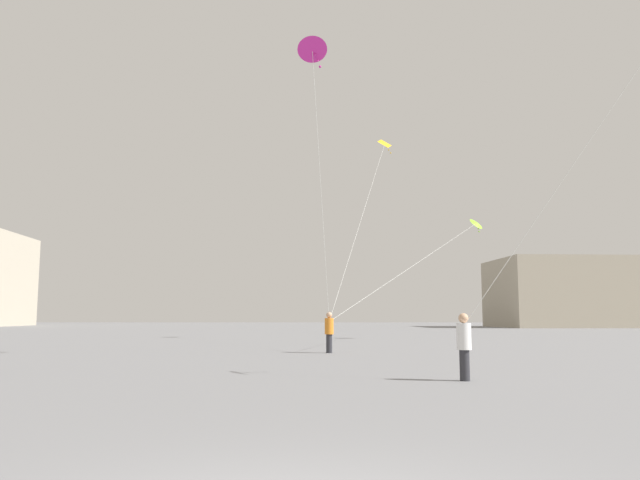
# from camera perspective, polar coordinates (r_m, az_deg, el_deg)

# --- Properties ---
(person_in_white) EXTENTS (0.35, 0.35, 1.61)m
(person_in_white) POSITION_cam_1_polar(r_m,az_deg,el_deg) (15.78, 12.88, -9.11)
(person_in_white) COLOR #2D2D33
(person_in_white) RESTS_ON ground_plane
(person_in_orange) EXTENTS (0.37, 0.37, 1.71)m
(person_in_orange) POSITION_cam_1_polar(r_m,az_deg,el_deg) (26.85, 0.83, -8.17)
(person_in_orange) COLOR #2D2D33
(person_in_orange) RESTS_ON ground_plane
(kite_lime_diamond) EXTENTS (10.72, 16.19, 6.91)m
(kite_lime_diamond) POSITION_cam_1_polar(r_m,az_deg,el_deg) (43.70, 13.83, 1.37)
(kite_lime_diamond) COLOR #8CD12D
(kite_amber_delta) EXTENTS (4.54, 16.55, 12.48)m
(kite_amber_delta) POSITION_cam_1_polar(r_m,az_deg,el_deg) (43.72, 5.76, 8.16)
(kite_amber_delta) COLOR yellow
(kite_magenta_diamond) EXTENTS (1.29, 3.68, 11.12)m
(kite_magenta_diamond) POSITION_cam_1_polar(r_m,az_deg,el_deg) (25.93, -0.69, 16.73)
(kite_magenta_diamond) COLOR #D12899
(building_centre_hall) EXTENTS (23.04, 16.30, 9.40)m
(building_centre_hall) POSITION_cam_1_polar(r_m,az_deg,el_deg) (95.07, 22.14, -4.47)
(building_centre_hall) COLOR #A39984
(building_centre_hall) RESTS_ON ground_plane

